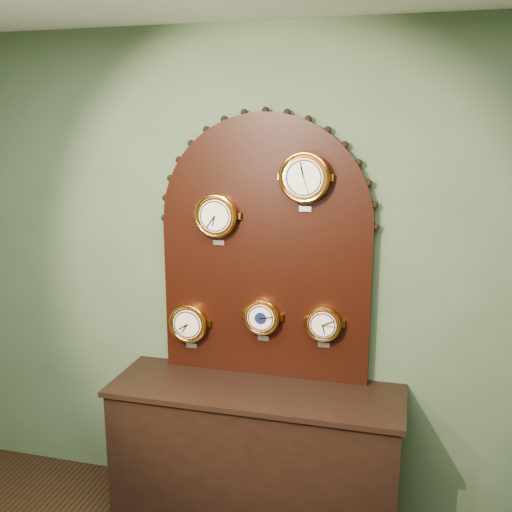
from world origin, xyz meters
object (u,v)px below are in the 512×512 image
(display_board, at_px, (265,240))
(arabic_clock, at_px, (305,177))
(roman_clock, at_px, (216,216))
(shop_counter, at_px, (255,458))
(hygrometer, at_px, (189,323))
(barometer, at_px, (262,317))
(tide_clock, at_px, (324,323))

(display_board, xyz_separation_m, arabic_clock, (0.23, -0.07, 0.36))
(arabic_clock, bearing_deg, roman_clock, 179.93)
(shop_counter, xyz_separation_m, roman_clock, (-0.26, 0.15, 1.37))
(display_board, distance_m, roman_clock, 0.31)
(arabic_clock, relative_size, hygrometer, 1.14)
(hygrometer, bearing_deg, arabic_clock, -0.08)
(display_board, distance_m, arabic_clock, 0.44)
(barometer, bearing_deg, display_board, 89.74)
(shop_counter, height_order, barometer, barometer)
(shop_counter, height_order, hygrometer, hygrometer)
(display_board, xyz_separation_m, barometer, (-0.00, -0.07, -0.43))
(barometer, bearing_deg, shop_counter, -89.89)
(arabic_clock, height_order, tide_clock, arabic_clock)
(display_board, relative_size, arabic_clock, 4.73)
(display_board, relative_size, tide_clock, 6.08)
(roman_clock, relative_size, barometer, 1.14)
(hygrometer, relative_size, tide_clock, 1.13)
(roman_clock, bearing_deg, display_board, 14.30)
(shop_counter, distance_m, tide_clock, 0.88)
(roman_clock, distance_m, barometer, 0.63)
(display_board, bearing_deg, roman_clock, -165.70)
(barometer, relative_size, tide_clock, 1.04)
(shop_counter, distance_m, barometer, 0.81)
(shop_counter, xyz_separation_m, tide_clock, (0.35, 0.15, 0.79))
(shop_counter, distance_m, roman_clock, 1.40)
(display_board, bearing_deg, barometer, -90.26)
(display_board, xyz_separation_m, roman_clock, (-0.26, -0.07, 0.14))
(roman_clock, xyz_separation_m, barometer, (0.26, 0.00, -0.57))
(arabic_clock, bearing_deg, tide_clock, 0.87)
(shop_counter, distance_m, display_board, 1.25)
(shop_counter, distance_m, arabic_clock, 1.61)
(display_board, height_order, roman_clock, display_board)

